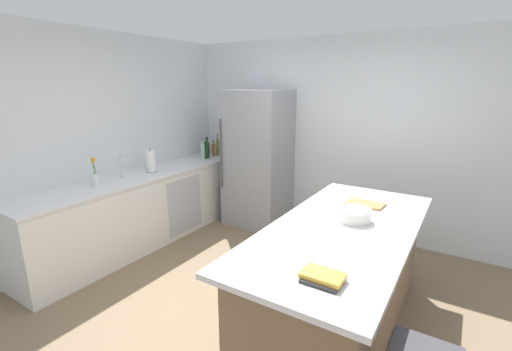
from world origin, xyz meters
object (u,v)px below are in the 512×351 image
(vinegar_bottle, at_px, (213,150))
(syrup_bottle, at_px, (205,150))
(sink_faucet, at_px, (122,165))
(kitchen_island, at_px, (340,278))
(wine_bottle, at_px, (207,150))
(refrigerator, at_px, (258,159))
(cutting_board, at_px, (365,204))
(mixing_bowl, at_px, (354,215))
(cookbook_stack, at_px, (323,277))
(paper_towel_roll, at_px, (151,162))
(olive_oil_bottle, at_px, (218,147))
(flower_vase, at_px, (95,178))
(gin_bottle, at_px, (203,151))

(vinegar_bottle, height_order, syrup_bottle, vinegar_bottle)
(sink_faucet, relative_size, syrup_bottle, 1.31)
(kitchen_island, bearing_deg, wine_bottle, 150.34)
(refrigerator, bearing_deg, cutting_board, -29.55)
(mixing_bowl, bearing_deg, vinegar_bottle, 150.56)
(sink_faucet, relative_size, cookbook_stack, 1.26)
(kitchen_island, distance_m, paper_towel_roll, 2.76)
(olive_oil_bottle, bearing_deg, kitchen_island, -33.88)
(flower_vase, bearing_deg, syrup_bottle, 92.08)
(kitchen_island, xyz_separation_m, gin_bottle, (-2.62, 1.40, 0.56))
(kitchen_island, distance_m, refrigerator, 2.47)
(paper_towel_roll, distance_m, vinegar_bottle, 1.23)
(olive_oil_bottle, bearing_deg, mixing_bowl, -31.06)
(refrigerator, height_order, paper_towel_roll, refrigerator)
(vinegar_bottle, xyz_separation_m, gin_bottle, (0.02, -0.28, 0.03))
(vinegar_bottle, distance_m, mixing_bowl, 3.08)
(kitchen_island, distance_m, vinegar_bottle, 3.18)
(mixing_bowl, bearing_deg, gin_bottle, 155.05)
(olive_oil_bottle, height_order, vinegar_bottle, olive_oil_bottle)
(flower_vase, xyz_separation_m, olive_oil_bottle, (0.04, 2.10, 0.04))
(paper_towel_roll, height_order, olive_oil_bottle, olive_oil_bottle)
(kitchen_island, relative_size, olive_oil_bottle, 6.68)
(kitchen_island, bearing_deg, flower_vase, -172.99)
(refrigerator, xyz_separation_m, cutting_board, (1.80, -1.02, -0.03))
(syrup_bottle, xyz_separation_m, mixing_bowl, (2.78, -1.43, -0.03))
(cutting_board, bearing_deg, mixing_bowl, -86.42)
(flower_vase, xyz_separation_m, cutting_board, (2.68, 0.93, -0.07))
(paper_towel_roll, xyz_separation_m, vinegar_bottle, (0.01, 1.23, -0.03))
(olive_oil_bottle, bearing_deg, paper_towel_roll, -91.12)
(refrigerator, xyz_separation_m, gin_bottle, (-0.83, -0.23, 0.07))
(syrup_bottle, bearing_deg, kitchen_island, -30.06)
(cookbook_stack, distance_m, mixing_bowl, 0.98)
(refrigerator, bearing_deg, olive_oil_bottle, 170.17)
(sink_faucet, distance_m, cookbook_stack, 3.00)
(flower_vase, xyz_separation_m, wine_bottle, (0.05, 1.82, 0.04))
(cutting_board, bearing_deg, cookbook_stack, -84.12)
(sink_faucet, xyz_separation_m, cookbook_stack, (2.87, -0.86, -0.12))
(paper_towel_roll, bearing_deg, flower_vase, -90.96)
(sink_faucet, bearing_deg, syrup_bottle, 90.99)
(vinegar_bottle, height_order, cutting_board, vinegar_bottle)
(gin_bottle, bearing_deg, refrigerator, 15.29)
(wine_bottle, relative_size, cookbook_stack, 1.35)
(cookbook_stack, bearing_deg, gin_bottle, 141.47)
(syrup_bottle, bearing_deg, paper_towel_roll, -85.87)
(paper_towel_roll, height_order, gin_bottle, paper_towel_roll)
(wine_bottle, bearing_deg, vinegar_bottle, 98.59)
(wine_bottle, bearing_deg, kitchen_island, -29.66)
(flower_vase, relative_size, olive_oil_bottle, 0.96)
(gin_bottle, bearing_deg, sink_faucet, -93.97)
(wine_bottle, relative_size, cutting_board, 0.96)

